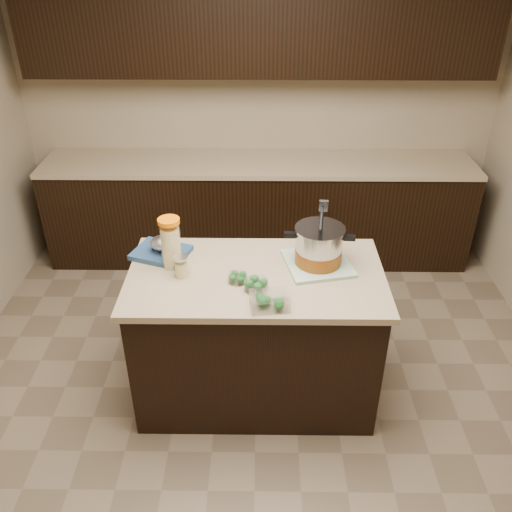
# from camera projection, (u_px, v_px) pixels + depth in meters

# --- Properties ---
(ground_plane) EXTENTS (4.00, 4.00, 0.00)m
(ground_plane) POSITION_uv_depth(u_px,v_px,m) (256.00, 389.00, 3.54)
(ground_plane) COLOR brown
(ground_plane) RESTS_ON ground
(room_shell) EXTENTS (4.04, 4.04, 2.72)m
(room_shell) POSITION_uv_depth(u_px,v_px,m) (256.00, 135.00, 2.63)
(room_shell) COLOR tan
(room_shell) RESTS_ON ground
(back_cabinets) EXTENTS (3.60, 0.63, 2.33)m
(back_cabinets) POSITION_uv_depth(u_px,v_px,m) (258.00, 155.00, 4.52)
(back_cabinets) COLOR black
(back_cabinets) RESTS_ON ground
(island) EXTENTS (1.46, 0.81, 0.90)m
(island) POSITION_uv_depth(u_px,v_px,m) (256.00, 335.00, 3.30)
(island) COLOR black
(island) RESTS_ON ground
(dish_towel) EXTENTS (0.43, 0.43, 0.02)m
(dish_towel) POSITION_uv_depth(u_px,v_px,m) (318.00, 263.00, 3.14)
(dish_towel) COLOR #639364
(dish_towel) RESTS_ON island
(stock_pot) EXTENTS (0.40, 0.31, 0.40)m
(stock_pot) POSITION_uv_depth(u_px,v_px,m) (319.00, 248.00, 3.09)
(stock_pot) COLOR #B7B7BC
(stock_pot) RESTS_ON dish_towel
(lemonade_pitcher) EXTENTS (0.16, 0.16, 0.30)m
(lemonade_pitcher) POSITION_uv_depth(u_px,v_px,m) (171.00, 245.00, 3.07)
(lemonade_pitcher) COLOR #D7C783
(lemonade_pitcher) RESTS_ON island
(mason_jar) EXTENTS (0.10, 0.10, 0.14)m
(mason_jar) POSITION_uv_depth(u_px,v_px,m) (181.00, 267.00, 3.01)
(mason_jar) COLOR #D7C783
(mason_jar) RESTS_ON island
(broccoli_tub_left) EXTENTS (0.13, 0.13, 0.05)m
(broccoli_tub_left) POSITION_uv_depth(u_px,v_px,m) (238.00, 278.00, 2.99)
(broccoli_tub_left) COLOR silver
(broccoli_tub_left) RESTS_ON island
(broccoli_tub_right) EXTENTS (0.14, 0.14, 0.06)m
(broccoli_tub_right) POSITION_uv_depth(u_px,v_px,m) (256.00, 286.00, 2.92)
(broccoli_tub_right) COLOR silver
(broccoli_tub_right) RESTS_ON island
(broccoli_tub_rect) EXTENTS (0.22, 0.17, 0.07)m
(broccoli_tub_rect) POSITION_uv_depth(u_px,v_px,m) (270.00, 302.00, 2.79)
(broccoli_tub_rect) COLOR silver
(broccoli_tub_rect) RESTS_ON island
(blue_tray) EXTENTS (0.38, 0.34, 0.12)m
(blue_tray) POSITION_uv_depth(u_px,v_px,m) (162.00, 249.00, 3.22)
(blue_tray) COLOR navy
(blue_tray) RESTS_ON island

